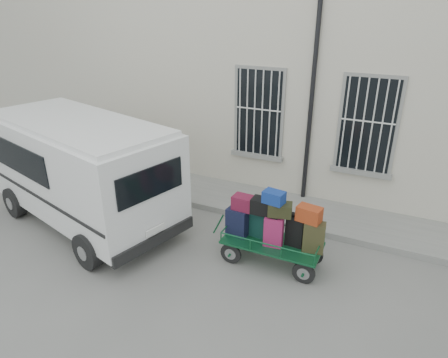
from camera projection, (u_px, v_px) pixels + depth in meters
ground at (224, 249)px, 8.64m from camera, size 80.00×80.00×0.00m
building at (302, 71)px, 11.96m from camera, size 24.00×5.15×6.00m
sidewalk at (260, 203)px, 10.42m from camera, size 24.00×1.70×0.15m
luggage_cart at (273, 227)px, 7.83m from camera, size 2.34×0.89×1.64m
van at (81, 166)px, 9.13m from camera, size 5.38×3.34×2.53m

